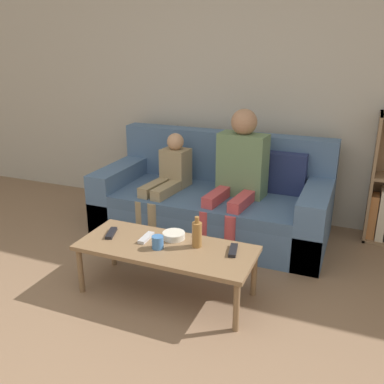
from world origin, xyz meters
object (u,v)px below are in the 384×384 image
person_adult (239,168)px  person_child (167,179)px  tv_remote_2 (111,233)px  tv_remote_1 (233,250)px  bottle (197,234)px  couch (214,202)px  coffee_table (166,251)px  cup_near (158,242)px  snack_bowl (174,235)px  tv_remote_0 (146,238)px

person_adult → person_child: (-0.64, -0.06, -0.16)m
tv_remote_2 → tv_remote_1: bearing=-13.1°
person_child → bottle: 1.09m
couch → coffee_table: couch is taller
cup_near → snack_bowl: bearing=78.2°
tv_remote_2 → snack_bowl: snack_bowl is taller
person_child → cup_near: person_child is taller
person_adult → cup_near: (-0.24, -1.08, -0.24)m
cup_near → tv_remote_0: 0.17m
tv_remote_2 → bottle: (0.63, 0.06, 0.08)m
coffee_table → tv_remote_2: size_ratio=6.82×
coffee_table → person_child: person_child is taller
coffee_table → person_adult: size_ratio=1.06×
couch → cup_near: size_ratio=23.47×
couch → cup_near: couch is taller
bottle → snack_bowl: bearing=164.9°
person_child → snack_bowl: size_ratio=5.62×
person_adult → couch: bearing=167.2°
tv_remote_1 → cup_near: bearing=-174.8°
person_adult → tv_remote_2: size_ratio=6.46×
tv_remote_0 → snack_bowl: (0.17, 0.08, 0.01)m
cup_near → bottle: (0.23, 0.12, 0.05)m
snack_bowl → tv_remote_1: bearing=-4.5°
tv_remote_1 → tv_remote_2: same height
cup_near → tv_remote_2: 0.41m
person_adult → bottle: size_ratio=5.29×
coffee_table → person_adult: (0.20, 1.03, 0.32)m
person_adult → tv_remote_1: size_ratio=6.48×
snack_bowl → bottle: 0.21m
cup_near → coffee_table: bearing=50.6°
tv_remote_2 → person_child: bearing=72.1°
couch → tv_remote_2: bearing=-109.6°
couch → tv_remote_0: 1.08m
cup_near → snack_bowl: (0.04, 0.18, -0.02)m
couch → tv_remote_2: couch is taller
bottle → couch: bearing=103.1°
snack_bowl → tv_remote_2: bearing=-165.7°
person_child → couch: bearing=27.2°
person_adult → tv_remote_2: bearing=-116.0°
tv_remote_1 → tv_remote_2: bearing=173.9°
person_adult → snack_bowl: (-0.20, -0.90, -0.26)m
tv_remote_2 → coffee_table: bearing=-20.3°
coffee_table → tv_remote_1: (0.44, 0.09, 0.05)m
tv_remote_1 → bottle: bearing=172.9°
bottle → coffee_table: bearing=-158.4°
tv_remote_0 → couch: bearing=81.7°
tv_remote_0 → tv_remote_1: same height
person_adult → cup_near: 1.13m
person_child → tv_remote_2: 0.96m
coffee_table → snack_bowl: snack_bowl is taller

